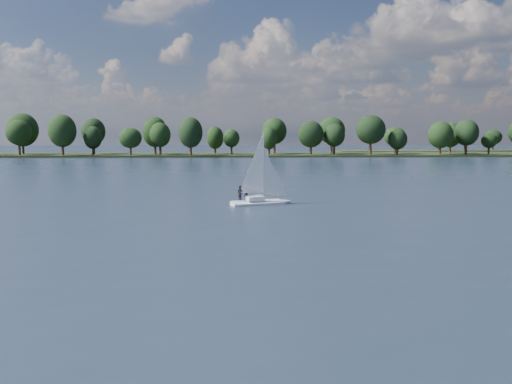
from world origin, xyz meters
TOP-DOWN VIEW (x-y plane):
  - ground at (0.00, 100.00)m, footprint 700.00×700.00m
  - far_shore at (0.00, 212.00)m, footprint 660.00×40.00m
  - sailboat at (3.26, 50.80)m, footprint 6.86×4.00m
  - treeline at (-8.36, 207.82)m, footprint 562.67×73.73m

SIDE VIEW (x-z plane):
  - ground at x=0.00m, z-range 0.00..0.00m
  - far_shore at x=0.00m, z-range -0.75..0.75m
  - sailboat at x=3.26m, z-range -1.92..6.79m
  - treeline at x=-8.36m, z-range -0.75..16.84m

